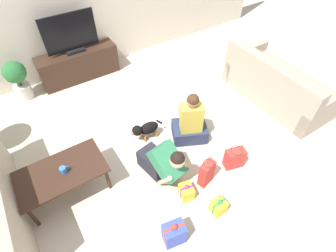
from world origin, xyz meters
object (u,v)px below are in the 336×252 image
object	(u,v)px
gift_bag_b	(207,173)
sofa_right	(277,85)
person_sitting	(190,123)
mug	(64,170)
coffee_table	(62,174)
dog	(146,129)
gift_box_a	(219,206)
tv	(71,35)
potted_plant_back_left	(17,78)
gift_box_c	(174,233)
person_kneeling	(163,162)
tv_console	(79,65)
gift_bag_a	(235,158)
gift_box_b	(186,192)

from	to	relation	value
gift_bag_b	sofa_right	bearing A→B (deg)	18.57
person_sitting	mug	world-z (taller)	person_sitting
coffee_table	gift_bag_b	distance (m)	1.85
sofa_right	dog	bearing A→B (deg)	80.51
gift_box_a	person_sitting	bearing A→B (deg)	70.68
tv	potted_plant_back_left	xyz separation A→B (m)	(-1.09, -0.05, -0.46)
gift_box_c	mug	world-z (taller)	mug
tv	gift_box_c	world-z (taller)	tv
tv	gift_box_c	xyz separation A→B (m)	(-0.22, -3.68, -0.73)
sofa_right	gift_box_a	xyz separation A→B (m)	(-2.29, -1.15, -0.19)
person_kneeling	mug	bearing A→B (deg)	148.73
tv_console	gift_box_a	size ratio (longest dim) A/B	5.71
sofa_right	potted_plant_back_left	size ratio (longest dim) A/B	2.56
tv	gift_bag_a	size ratio (longest dim) A/B	2.78
potted_plant_back_left	gift_bag_b	distance (m)	3.63
potted_plant_back_left	dog	size ratio (longest dim) A/B	1.38
tv_console	person_kneeling	xyz separation A→B (m)	(0.14, -2.87, 0.04)
sofa_right	person_kneeling	size ratio (longest dim) A/B	2.43
gift_box_b	gift_box_c	xyz separation A→B (m)	(-0.45, -0.38, 0.06)
sofa_right	tv_console	bearing A→B (deg)	47.16
tv_console	dog	xyz separation A→B (m)	(0.28, -2.13, -0.08)
tv_console	person_kneeling	bearing A→B (deg)	-87.24
gift_bag_a	person_sitting	bearing A→B (deg)	106.23
gift_box_b	mug	distance (m)	1.56
tv	gift_box_a	bearing A→B (deg)	-83.08
sofa_right	gift_bag_b	xyz separation A→B (m)	(-2.16, -0.73, -0.09)
coffee_table	person_sitting	world-z (taller)	person_sitting
person_sitting	gift_bag_a	world-z (taller)	person_sitting
gift_box_b	potted_plant_back_left	bearing A→B (deg)	112.18
tv	dog	bearing A→B (deg)	-82.38
gift_box_c	gift_bag_a	xyz separation A→B (m)	(1.31, 0.42, -0.00)
person_kneeling	gift_box_a	distance (m)	0.90
person_kneeling	gift_box_c	bearing A→B (deg)	-123.57
person_sitting	gift_box_c	distance (m)	1.62
gift_box_a	gift_bag_a	distance (m)	0.77
person_sitting	potted_plant_back_left	bearing A→B (deg)	-25.80
tv_console	gift_box_b	bearing A→B (deg)	-86.02
potted_plant_back_left	gift_box_c	xyz separation A→B (m)	(0.88, -3.63, -0.27)
coffee_table	gift_box_a	world-z (taller)	coffee_table
potted_plant_back_left	gift_box_b	distance (m)	3.52
tv_console	gift_bag_a	xyz separation A→B (m)	(1.09, -3.26, -0.12)
coffee_table	mug	xyz separation A→B (m)	(0.04, -0.03, 0.09)
dog	gift_bag_b	world-z (taller)	gift_bag_b
person_sitting	gift_bag_b	size ratio (longest dim) A/B	2.10
gift_box_a	gift_bag_b	size ratio (longest dim) A/B	0.60
potted_plant_back_left	dog	world-z (taller)	potted_plant_back_left
coffee_table	gift_box_b	bearing A→B (deg)	-35.54
person_sitting	gift_box_a	xyz separation A→B (m)	(-0.42, -1.20, -0.22)
tv_console	gift_box_c	world-z (taller)	tv_console
gift_bag_a	mug	world-z (taller)	mug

